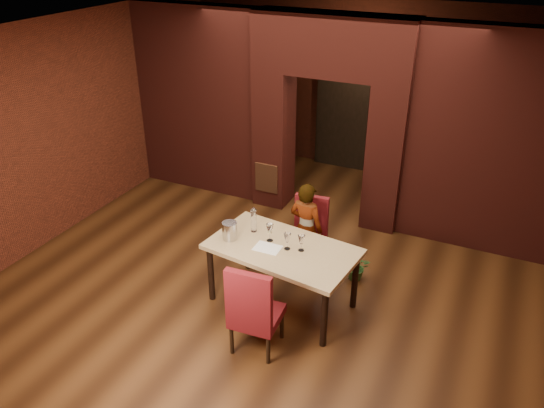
{
  "coord_description": "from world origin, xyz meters",
  "views": [
    {
      "loc": [
        2.55,
        -5.5,
        4.33
      ],
      "look_at": [
        -0.04,
        0.0,
        1.09
      ],
      "focal_mm": 35.0,
      "sensor_mm": 36.0,
      "label": 1
    }
  ],
  "objects": [
    {
      "name": "pillar_left",
      "position": [
        -0.95,
        2.0,
        1.15
      ],
      "size": [
        0.55,
        0.55,
        2.3
      ],
      "primitive_type": "cube",
      "color": "maroon",
      "rests_on": "ground"
    },
    {
      "name": "wine_glass_a",
      "position": [
        0.14,
        -0.47,
        0.96
      ],
      "size": [
        0.09,
        0.09,
        0.23
      ],
      "primitive_type": null,
      "color": "white",
      "rests_on": "dining_table"
    },
    {
      "name": "wing_wall_right",
      "position": [
        2.36,
        2.0,
        1.6
      ],
      "size": [
        2.28,
        0.35,
        3.2
      ],
      "primitive_type": "cube",
      "color": "maroon",
      "rests_on": "ground"
    },
    {
      "name": "potted_plant",
      "position": [
        1.06,
        0.37,
        0.2
      ],
      "size": [
        0.42,
        0.39,
        0.39
      ],
      "primitive_type": "imported",
      "rotation": [
        0.0,
        0.0,
        0.28
      ],
      "color": "#2F6229",
      "rests_on": "ground"
    },
    {
      "name": "lintel",
      "position": [
        0.0,
        2.0,
        2.75
      ],
      "size": [
        2.45,
        0.55,
        0.9
      ],
      "primitive_type": "cube",
      "color": "maroon",
      "rests_on": "ground"
    },
    {
      "name": "pillar_right",
      "position": [
        0.95,
        2.0,
        1.15
      ],
      "size": [
        0.55,
        0.55,
        2.3
      ],
      "primitive_type": "cube",
      "color": "maroon",
      "rests_on": "ground"
    },
    {
      "name": "wine_glass_b",
      "position": [
        0.42,
        -0.55,
        0.95
      ],
      "size": [
        0.09,
        0.09,
        0.22
      ],
      "primitive_type": null,
      "color": "white",
      "rests_on": "dining_table"
    },
    {
      "name": "dining_table",
      "position": [
        0.35,
        -0.54,
        0.42
      ],
      "size": [
        1.9,
        1.22,
        0.84
      ],
      "primitive_type": "cube",
      "rotation": [
        0.0,
        0.0,
        -0.12
      ],
      "color": "tan",
      "rests_on": "ground"
    },
    {
      "name": "wing_wall_left",
      "position": [
        -2.36,
        2.0,
        1.6
      ],
      "size": [
        2.28,
        0.35,
        3.2
      ],
      "primitive_type": "cube",
      "color": "maroon",
      "rests_on": "ground"
    },
    {
      "name": "water_bottle",
      "position": [
        -0.14,
        -0.35,
        1.0
      ],
      "size": [
        0.08,
        0.08,
        0.33
      ],
      "primitive_type": "cylinder",
      "color": "white",
      "rests_on": "dining_table"
    },
    {
      "name": "rear_door",
      "position": [
        -0.4,
        3.94,
        1.05
      ],
      "size": [
        0.9,
        0.08,
        2.1
      ],
      "primitive_type": "cube",
      "color": "black",
      "rests_on": "ground"
    },
    {
      "name": "tasting_sheet",
      "position": [
        0.19,
        -0.63,
        0.84
      ],
      "size": [
        0.32,
        0.24,
        0.0
      ],
      "primitive_type": "cube",
      "rotation": [
        0.0,
        0.0,
        0.02
      ],
      "color": "white",
      "rests_on": "dining_table"
    },
    {
      "name": "wall_front",
      "position": [
        0.0,
        -4.0,
        1.6
      ],
      "size": [
        7.0,
        0.04,
        3.2
      ],
      "primitive_type": "cube",
      "color": "maroon",
      "rests_on": "ground"
    },
    {
      "name": "person_seated",
      "position": [
        0.33,
        0.28,
        0.67
      ],
      "size": [
        0.52,
        0.38,
        1.33
      ],
      "primitive_type": "imported",
      "rotation": [
        0.0,
        0.0,
        3.01
      ],
      "color": "white",
      "rests_on": "ground"
    },
    {
      "name": "wine_bucket",
      "position": [
        -0.32,
        -0.63,
        0.95
      ],
      "size": [
        0.19,
        0.19,
        0.23
      ],
      "primitive_type": "cylinder",
      "color": "#ACACB2",
      "rests_on": "dining_table"
    },
    {
      "name": "wall_left",
      "position": [
        -3.5,
        0.0,
        1.6
      ],
      "size": [
        0.04,
        8.0,
        3.2
      ],
      "primitive_type": "cube",
      "color": "maroon",
      "rests_on": "ground"
    },
    {
      "name": "wall_back",
      "position": [
        0.0,
        4.0,
        1.6
      ],
      "size": [
        7.0,
        0.04,
        3.2
      ],
      "primitive_type": "cube",
      "color": "maroon",
      "rests_on": "ground"
    },
    {
      "name": "wine_glass_c",
      "position": [
        0.58,
        -0.5,
        0.95
      ],
      "size": [
        0.09,
        0.09,
        0.21
      ],
      "primitive_type": null,
      "color": "white",
      "rests_on": "dining_table"
    },
    {
      "name": "floor",
      "position": [
        0.0,
        0.0,
        0.0
      ],
      "size": [
        8.0,
        8.0,
        0.0
      ],
      "primitive_type": "plane",
      "color": "#462711",
      "rests_on": "ground"
    },
    {
      "name": "rear_door_frame",
      "position": [
        -0.4,
        3.9,
        1.05
      ],
      "size": [
        1.02,
        0.04,
        2.22
      ],
      "primitive_type": "cube",
      "color": "black",
      "rests_on": "ground"
    },
    {
      "name": "chair_near",
      "position": [
        0.41,
        -1.37,
        0.58
      ],
      "size": [
        0.56,
        0.56,
        1.15
      ],
      "primitive_type": "cube",
      "rotation": [
        0.0,
        0.0,
        3.22
      ],
      "color": "maroon",
      "rests_on": "ground"
    },
    {
      "name": "vent_panel",
      "position": [
        -0.95,
        1.71,
        0.55
      ],
      "size": [
        0.4,
        0.03,
        0.5
      ],
      "primitive_type": "cube",
      "color": "brown",
      "rests_on": "ground"
    },
    {
      "name": "chair_far",
      "position": [
        0.34,
        0.33,
        0.52
      ],
      "size": [
        0.52,
        0.52,
        1.04
      ],
      "primitive_type": "cube",
      "rotation": [
        0.0,
        0.0,
        0.11
      ],
      "color": "maroon",
      "rests_on": "ground"
    },
    {
      "name": "ceiling",
      "position": [
        0.0,
        0.0,
        3.2
      ],
      "size": [
        7.0,
        8.0,
        0.04
      ],
      "primitive_type": "cube",
      "color": "silver",
      "rests_on": "ground"
    }
  ]
}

